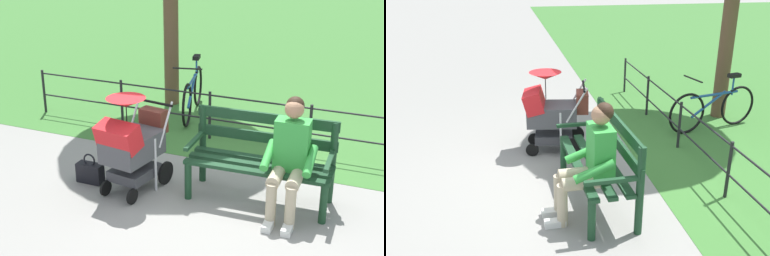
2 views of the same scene
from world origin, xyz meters
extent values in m
plane|color=gray|center=(0.00, 0.00, 0.00)|extent=(60.00, 60.00, 0.00)
cube|color=#193D23|center=(-0.45, -0.18, 0.45)|extent=(1.60, 0.16, 0.04)
cube|color=#193D23|center=(-0.46, 0.00, 0.45)|extent=(1.60, 0.16, 0.04)
cube|color=#193D23|center=(-0.47, 0.18, 0.45)|extent=(1.60, 0.16, 0.04)
cube|color=#193D23|center=(-0.45, -0.28, 0.67)|extent=(1.60, 0.10, 0.12)
cube|color=#193D23|center=(-0.45, -0.28, 0.90)|extent=(1.60, 0.10, 0.12)
cylinder|color=#193D23|center=(-1.22, 0.17, 0.23)|extent=(0.08, 0.08, 0.45)
cylinder|color=#193D23|center=(-1.20, -0.31, 0.47)|extent=(0.08, 0.08, 0.95)
cube|color=#193D23|center=(-1.21, -0.03, 0.63)|extent=(0.07, 0.56, 0.04)
cylinder|color=#193D23|center=(0.28, 0.23, 0.23)|extent=(0.08, 0.08, 0.45)
cylinder|color=#193D23|center=(0.30, -0.25, 0.47)|extent=(0.08, 0.08, 0.95)
cube|color=#193D23|center=(0.29, 0.03, 0.63)|extent=(0.07, 0.56, 0.04)
cylinder|color=tan|center=(-0.92, 0.22, 0.47)|extent=(0.16, 0.41, 0.14)
cylinder|color=tan|center=(-0.72, 0.22, 0.47)|extent=(0.16, 0.41, 0.14)
cylinder|color=tan|center=(-0.93, 0.42, 0.24)|extent=(0.11, 0.11, 0.47)
cylinder|color=tan|center=(-0.73, 0.42, 0.24)|extent=(0.11, 0.11, 0.47)
cube|color=silver|center=(-0.93, 0.50, 0.04)|extent=(0.11, 0.22, 0.07)
cube|color=silver|center=(-0.73, 0.50, 0.04)|extent=(0.11, 0.22, 0.07)
cube|color=green|center=(-0.81, 0.00, 0.75)|extent=(0.37, 0.23, 0.56)
cylinder|color=green|center=(-1.04, 0.11, 0.65)|extent=(0.11, 0.43, 0.23)
cylinder|color=green|center=(-0.60, 0.13, 0.65)|extent=(0.11, 0.43, 0.23)
sphere|color=#A37556|center=(-0.81, 0.00, 1.15)|extent=(0.20, 0.20, 0.20)
sphere|color=black|center=(-0.81, -0.03, 1.18)|extent=(0.19, 0.19, 0.19)
cylinder|color=black|center=(0.67, 0.00, 0.14)|extent=(0.07, 0.28, 0.28)
cylinder|color=black|center=(1.13, -0.07, 0.14)|extent=(0.07, 0.28, 0.28)
cylinder|color=black|center=(0.80, 0.59, 0.09)|extent=(0.06, 0.18, 0.18)
cylinder|color=black|center=(1.18, 0.53, 0.09)|extent=(0.06, 0.18, 0.18)
cube|color=#38383D|center=(0.94, 0.27, 0.22)|extent=(0.49, 0.58, 0.12)
cylinder|color=silver|center=(0.70, 0.20, 0.33)|extent=(0.03, 0.03, 0.65)
cylinder|color=silver|center=(1.16, 0.13, 0.33)|extent=(0.03, 0.03, 0.65)
cube|color=#47474C|center=(0.95, 0.29, 0.55)|extent=(0.56, 0.74, 0.28)
cube|color=red|center=(0.98, 0.52, 0.75)|extent=(0.52, 0.37, 0.33)
cylinder|color=black|center=(0.88, -0.15, 0.95)|extent=(0.52, 0.11, 0.03)
cylinder|color=silver|center=(0.67, -0.02, 0.75)|extent=(0.07, 0.30, 0.49)
cylinder|color=silver|center=(1.12, -0.09, 0.75)|extent=(0.07, 0.30, 0.49)
cone|color=red|center=(0.96, 0.36, 1.10)|extent=(0.50, 0.50, 0.10)
cylinder|color=black|center=(0.96, 0.36, 0.92)|extent=(0.01, 0.01, 0.30)
cube|color=brown|center=(0.88, -0.13, 0.73)|extent=(0.34, 0.21, 0.28)
cube|color=black|center=(1.52, 0.32, 0.12)|extent=(0.32, 0.14, 0.24)
torus|color=black|center=(1.52, 0.32, 0.29)|extent=(0.16, 0.02, 0.16)
cylinder|color=black|center=(-0.71, -1.52, 0.35)|extent=(0.04, 0.04, 0.70)
cylinder|color=black|center=(0.71, -1.52, 0.35)|extent=(0.04, 0.04, 0.70)
cylinder|color=black|center=(2.12, -1.52, 0.35)|extent=(0.04, 0.04, 0.70)
cylinder|color=black|center=(3.54, -1.52, 0.35)|extent=(0.04, 0.04, 0.70)
cylinder|color=black|center=(0.00, -1.52, 0.65)|extent=(7.07, 0.02, 0.02)
cylinder|color=black|center=(0.00, -1.52, 0.30)|extent=(7.07, 0.02, 0.02)
cylinder|color=brown|center=(1.86, -2.73, 1.57)|extent=(0.24, 0.24, 3.14)
torus|color=black|center=(1.20, -1.84, 0.33)|extent=(0.19, 0.65, 0.66)
torus|color=black|center=(1.43, -2.82, 0.33)|extent=(0.19, 0.65, 0.66)
cylinder|color=#1E4C8C|center=(1.31, -2.33, 0.58)|extent=(0.24, 0.89, 0.04)
cylinder|color=#1E4C8C|center=(1.29, -2.23, 0.43)|extent=(0.18, 0.62, 0.38)
cylinder|color=#1E4C8C|center=(1.39, -2.67, 0.68)|extent=(0.03, 0.03, 0.30)
cube|color=black|center=(1.39, -2.67, 0.85)|extent=(0.14, 0.22, 0.06)
cylinder|color=black|center=(1.21, -1.89, 0.88)|extent=(0.43, 0.12, 0.02)
camera|label=1|loc=(-1.98, 5.42, 3.08)|focal=52.72mm
camera|label=2|loc=(-4.68, 0.93, 2.60)|focal=40.30mm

